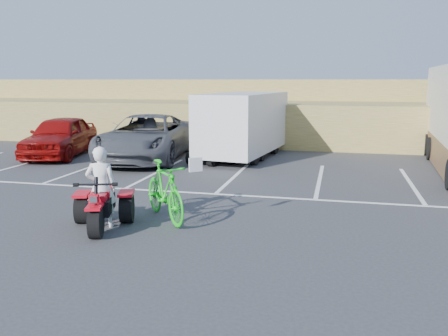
% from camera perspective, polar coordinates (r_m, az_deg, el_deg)
% --- Properties ---
extents(ground, '(100.00, 100.00, 0.00)m').
position_cam_1_polar(ground, '(10.79, -4.26, -6.09)').
color(ground, '#323234').
rests_on(ground, ground).
extents(parking_stripes, '(28.00, 5.16, 0.01)m').
position_cam_1_polar(parking_stripes, '(14.42, 3.97, -1.80)').
color(parking_stripes, white).
rests_on(parking_stripes, ground).
extents(grass_embankment, '(40.00, 8.50, 3.10)m').
position_cam_1_polar(grass_embankment, '(25.56, 6.42, 6.78)').
color(grass_embankment, olive).
rests_on(grass_embankment, ground).
extents(red_trike_atv, '(1.72, 1.99, 1.09)m').
position_cam_1_polar(red_trike_atv, '(10.36, -14.49, -7.12)').
color(red_trike_atv, red).
rests_on(red_trike_atv, ground).
extents(rider, '(0.73, 0.59, 1.74)m').
position_cam_1_polar(rider, '(10.28, -14.57, -2.25)').
color(rider, white).
rests_on(rider, ground).
extents(green_dirt_bike, '(1.89, 2.06, 1.31)m').
position_cam_1_polar(green_dirt_bike, '(10.61, -7.16, -2.75)').
color(green_dirt_bike, '#14BF19').
rests_on(green_dirt_bike, ground).
extents(grey_pickup, '(3.59, 6.55, 1.74)m').
position_cam_1_polar(grey_pickup, '(18.84, -9.29, 3.67)').
color(grey_pickup, '#46484D').
rests_on(grey_pickup, ground).
extents(red_car, '(2.84, 5.10, 1.64)m').
position_cam_1_polar(red_car, '(20.47, -19.10, 3.63)').
color(red_car, maroon).
rests_on(red_car, ground).
extents(cargo_trailer, '(2.92, 5.75, 2.57)m').
position_cam_1_polar(cargo_trailer, '(18.99, 2.37, 5.44)').
color(cargo_trailer, silver).
rests_on(cargo_trailer, ground).
extents(quad_atv_blue, '(1.34, 1.61, 0.92)m').
position_cam_1_polar(quad_atv_blue, '(17.75, -2.00, 0.55)').
color(quad_atv_blue, navy).
rests_on(quad_atv_blue, ground).
extents(quad_atv_green, '(1.19, 1.50, 0.91)m').
position_cam_1_polar(quad_atv_green, '(18.02, 2.79, 0.70)').
color(quad_atv_green, '#166323').
rests_on(quad_atv_green, ground).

